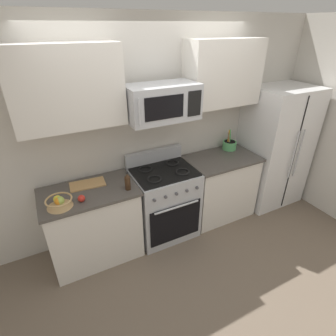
{
  "coord_description": "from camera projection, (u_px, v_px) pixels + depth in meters",
  "views": [
    {
      "loc": [
        -1.21,
        -1.84,
        2.47
      ],
      "look_at": [
        -0.01,
        0.51,
        1.03
      ],
      "focal_mm": 28.23,
      "sensor_mm": 36.0,
      "label": 1
    }
  ],
  "objects": [
    {
      "name": "ground_plane",
      "position": [
        188.0,
        263.0,
        3.1
      ],
      "size": [
        16.0,
        16.0,
        0.0
      ],
      "primitive_type": "plane",
      "color": "#6B5B4C"
    },
    {
      "name": "wall_back",
      "position": [
        150.0,
        131.0,
        3.27
      ],
      "size": [
        8.0,
        0.1,
        2.6
      ],
      "primitive_type": "cube",
      "color": "beige",
      "rests_on": "ground"
    },
    {
      "name": "counter_left",
      "position": [
        94.0,
        224.0,
        3.02
      ],
      "size": [
        1.02,
        0.62,
        0.91
      ],
      "color": "silver",
      "rests_on": "ground"
    },
    {
      "name": "range_oven",
      "position": [
        164.0,
        202.0,
        3.38
      ],
      "size": [
        0.76,
        0.66,
        1.09
      ],
      "color": "#B2B5BA",
      "rests_on": "ground"
    },
    {
      "name": "counter_right",
      "position": [
        219.0,
        186.0,
        3.73
      ],
      "size": [
        0.96,
        0.62,
        0.91
      ],
      "color": "silver",
      "rests_on": "ground"
    },
    {
      "name": "refrigerator",
      "position": [
        274.0,
        147.0,
        3.89
      ],
      "size": [
        0.89,
        0.73,
        1.75
      ],
      "color": "silver",
      "rests_on": "ground"
    },
    {
      "name": "microwave",
      "position": [
        162.0,
        102.0,
        2.79
      ],
      "size": [
        0.77,
        0.44,
        0.37
      ],
      "color": "#B2B5BA"
    },
    {
      "name": "upper_cabinets_left",
      "position": [
        67.0,
        88.0,
        2.43
      ],
      "size": [
        1.01,
        0.34,
        0.76
      ],
      "color": "silver"
    },
    {
      "name": "upper_cabinets_right",
      "position": [
        223.0,
        73.0,
        3.14
      ],
      "size": [
        0.95,
        0.34,
        0.76
      ],
      "color": "silver"
    },
    {
      "name": "utensil_crock",
      "position": [
        229.0,
        145.0,
        3.72
      ],
      "size": [
        0.19,
        0.19,
        0.29
      ],
      "color": "#59AD66",
      "rests_on": "counter_right"
    },
    {
      "name": "fruit_basket",
      "position": [
        59.0,
        202.0,
        2.55
      ],
      "size": [
        0.26,
        0.26,
        0.11
      ],
      "color": "tan",
      "rests_on": "counter_left"
    },
    {
      "name": "apple_loose",
      "position": [
        81.0,
        198.0,
        2.63
      ],
      "size": [
        0.07,
        0.07,
        0.07
      ],
      "primitive_type": "sphere",
      "color": "red",
      "rests_on": "counter_left"
    },
    {
      "name": "cutting_board",
      "position": [
        88.0,
        184.0,
        2.91
      ],
      "size": [
        0.39,
        0.23,
        0.02
      ],
      "primitive_type": "cube",
      "rotation": [
        0.0,
        0.0,
        -0.07
      ],
      "color": "tan",
      "rests_on": "counter_left"
    },
    {
      "name": "bottle_soy",
      "position": [
        128.0,
        182.0,
        2.79
      ],
      "size": [
        0.06,
        0.06,
        0.21
      ],
      "color": "#382314",
      "rests_on": "counter_left"
    }
  ]
}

